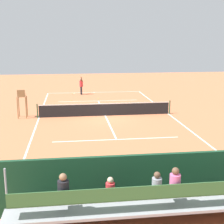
{
  "coord_description": "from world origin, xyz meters",
  "views": [
    {
      "loc": [
        2.65,
        24.21,
        5.88
      ],
      "look_at": [
        0.0,
        4.0,
        1.2
      ],
      "focal_mm": 52.24,
      "sensor_mm": 36.0,
      "label": 1
    }
  ],
  "objects_px": {
    "courtside_bench": "(184,182)",
    "tennis_ball_far": "(98,99)",
    "equipment_bag": "(133,196)",
    "tennis_player": "(81,85)",
    "tennis_net": "(105,109)",
    "tennis_racket": "(74,94)",
    "tennis_ball_near": "(71,101)",
    "bleacher_stand": "(159,203)",
    "umpire_chair": "(22,101)"
  },
  "relations": [
    {
      "from": "courtside_bench",
      "to": "tennis_ball_far",
      "type": "relative_size",
      "value": 27.27
    },
    {
      "from": "equipment_bag",
      "to": "tennis_player",
      "type": "relative_size",
      "value": 0.47
    },
    {
      "from": "equipment_bag",
      "to": "tennis_ball_far",
      "type": "distance_m",
      "value": 20.41
    },
    {
      "from": "tennis_net",
      "to": "tennis_player",
      "type": "xyz_separation_m",
      "value": [
        1.45,
        -9.78,
        0.51
      ]
    },
    {
      "from": "equipment_bag",
      "to": "courtside_bench",
      "type": "bearing_deg",
      "value": -176.33
    },
    {
      "from": "tennis_net",
      "to": "tennis_racket",
      "type": "height_order",
      "value": "tennis_net"
    },
    {
      "from": "courtside_bench",
      "to": "tennis_racket",
      "type": "bearing_deg",
      "value": -80.91
    },
    {
      "from": "tennis_net",
      "to": "tennis_ball_near",
      "type": "xyz_separation_m",
      "value": [
        2.55,
        -6.38,
        -0.47
      ]
    },
    {
      "from": "tennis_player",
      "to": "tennis_ball_far",
      "type": "distance_m",
      "value": 3.32
    },
    {
      "from": "courtside_bench",
      "to": "tennis_racket",
      "type": "height_order",
      "value": "courtside_bench"
    },
    {
      "from": "bleacher_stand",
      "to": "courtside_bench",
      "type": "bearing_deg",
      "value": -126.98
    },
    {
      "from": "courtside_bench",
      "to": "tennis_ball_far",
      "type": "distance_m",
      "value": 20.33
    },
    {
      "from": "tennis_racket",
      "to": "tennis_ball_near",
      "type": "bearing_deg",
      "value": 85.77
    },
    {
      "from": "tennis_ball_near",
      "to": "tennis_ball_far",
      "type": "bearing_deg",
      "value": -166.77
    },
    {
      "from": "courtside_bench",
      "to": "tennis_racket",
      "type": "xyz_separation_m",
      "value": [
        3.79,
        -23.69,
        -0.54
      ]
    },
    {
      "from": "umpire_chair",
      "to": "courtside_bench",
      "type": "distance_m",
      "value": 15.49
    },
    {
      "from": "tennis_player",
      "to": "tennis_ball_far",
      "type": "bearing_deg",
      "value": 118.85
    },
    {
      "from": "tennis_player",
      "to": "bleacher_stand",
      "type": "bearing_deg",
      "value": 93.25
    },
    {
      "from": "tennis_racket",
      "to": "tennis_ball_near",
      "type": "height_order",
      "value": "tennis_ball_near"
    },
    {
      "from": "umpire_chair",
      "to": "tennis_ball_far",
      "type": "relative_size",
      "value": 32.42
    },
    {
      "from": "tennis_ball_near",
      "to": "tennis_ball_far",
      "type": "xyz_separation_m",
      "value": [
        -2.62,
        -0.62,
        0.0
      ]
    },
    {
      "from": "tennis_racket",
      "to": "tennis_ball_near",
      "type": "xyz_separation_m",
      "value": [
        0.3,
        4.04,
        0.02
      ]
    },
    {
      "from": "equipment_bag",
      "to": "tennis_player",
      "type": "xyz_separation_m",
      "value": [
        0.99,
        -23.18,
        0.84
      ]
    },
    {
      "from": "courtside_bench",
      "to": "tennis_ball_far",
      "type": "bearing_deg",
      "value": -85.86
    },
    {
      "from": "umpire_chair",
      "to": "tennis_ball_near",
      "type": "bearing_deg",
      "value": -120.28
    },
    {
      "from": "tennis_ball_far",
      "to": "bleacher_stand",
      "type": "bearing_deg",
      "value": 89.74
    },
    {
      "from": "courtside_bench",
      "to": "tennis_player",
      "type": "bearing_deg",
      "value": -82.59
    },
    {
      "from": "umpire_chair",
      "to": "tennis_ball_far",
      "type": "bearing_deg",
      "value": -132.4
    },
    {
      "from": "bleacher_stand",
      "to": "tennis_player",
      "type": "distance_m",
      "value": 25.17
    },
    {
      "from": "tennis_player",
      "to": "tennis_ball_far",
      "type": "height_order",
      "value": "tennis_player"
    },
    {
      "from": "tennis_player",
      "to": "tennis_racket",
      "type": "relative_size",
      "value": 3.3
    },
    {
      "from": "bleacher_stand",
      "to": "tennis_racket",
      "type": "distance_m",
      "value": 25.89
    },
    {
      "from": "tennis_net",
      "to": "umpire_chair",
      "type": "xyz_separation_m",
      "value": [
        6.2,
        -0.13,
        0.81
      ]
    },
    {
      "from": "tennis_player",
      "to": "tennis_ball_near",
      "type": "xyz_separation_m",
      "value": [
        1.09,
        3.39,
        -0.98
      ]
    },
    {
      "from": "tennis_net",
      "to": "courtside_bench",
      "type": "bearing_deg",
      "value": 96.63
    },
    {
      "from": "courtside_bench",
      "to": "bleacher_stand",
      "type": "bearing_deg",
      "value": 53.02
    },
    {
      "from": "umpire_chair",
      "to": "tennis_ball_near",
      "type": "relative_size",
      "value": 32.42
    },
    {
      "from": "umpire_chair",
      "to": "tennis_player",
      "type": "bearing_deg",
      "value": -116.2
    },
    {
      "from": "tennis_net",
      "to": "courtside_bench",
      "type": "relative_size",
      "value": 5.72
    },
    {
      "from": "tennis_player",
      "to": "tennis_racket",
      "type": "bearing_deg",
      "value": -39.13
    },
    {
      "from": "tennis_racket",
      "to": "tennis_ball_far",
      "type": "xyz_separation_m",
      "value": [
        -2.32,
        3.42,
        0.02
      ]
    },
    {
      "from": "bleacher_stand",
      "to": "tennis_player",
      "type": "xyz_separation_m",
      "value": [
        1.43,
        -25.13,
        0.1
      ]
    },
    {
      "from": "bleacher_stand",
      "to": "courtside_bench",
      "type": "height_order",
      "value": "bleacher_stand"
    },
    {
      "from": "umpire_chair",
      "to": "tennis_racket",
      "type": "distance_m",
      "value": 11.1
    },
    {
      "from": "tennis_net",
      "to": "tennis_ball_far",
      "type": "bearing_deg",
      "value": -90.63
    },
    {
      "from": "equipment_bag",
      "to": "tennis_racket",
      "type": "distance_m",
      "value": 23.89
    },
    {
      "from": "tennis_ball_near",
      "to": "tennis_ball_far",
      "type": "height_order",
      "value": "same"
    },
    {
      "from": "bleacher_stand",
      "to": "tennis_racket",
      "type": "height_order",
      "value": "bleacher_stand"
    },
    {
      "from": "tennis_racket",
      "to": "bleacher_stand",
      "type": "bearing_deg",
      "value": 94.93
    },
    {
      "from": "umpire_chair",
      "to": "tennis_racket",
      "type": "relative_size",
      "value": 3.66
    }
  ]
}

